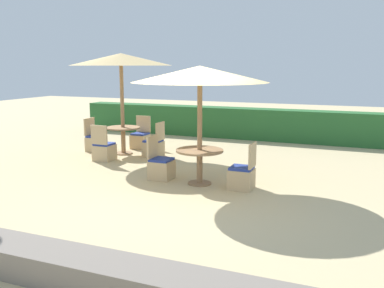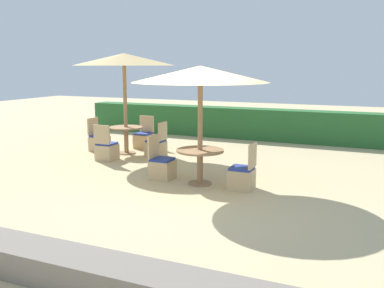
% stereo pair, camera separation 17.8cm
% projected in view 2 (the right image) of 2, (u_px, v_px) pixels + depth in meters
% --- Properties ---
extents(ground_plane, '(40.00, 40.00, 0.00)m').
position_uv_depth(ground_plane, '(179.00, 197.00, 7.87)').
color(ground_plane, '#C6B284').
extents(hedge_row, '(13.00, 0.70, 1.00)m').
position_uv_depth(hedge_row, '(268.00, 125.00, 13.82)').
color(hedge_row, '#28602D').
rests_on(hedge_row, ground_plane).
extents(stone_border, '(10.00, 0.56, 0.35)m').
position_uv_depth(stone_border, '(54.00, 264.00, 4.85)').
color(stone_border, slate).
rests_on(stone_border, ground_plane).
extents(parasol_center, '(2.72, 2.72, 2.39)m').
position_uv_depth(parasol_center, '(200.00, 75.00, 8.35)').
color(parasol_center, '#93704C').
rests_on(parasol_center, ground_plane).
extents(round_table_center, '(0.96, 0.96, 0.72)m').
position_uv_depth(round_table_center, '(200.00, 158.00, 8.66)').
color(round_table_center, '#93704C').
rests_on(round_table_center, ground_plane).
extents(patio_chair_center_east, '(0.46, 0.46, 0.93)m').
position_uv_depth(patio_chair_center_east, '(242.00, 176.00, 8.33)').
color(patio_chair_center_east, tan).
rests_on(patio_chair_center_east, ground_plane).
extents(patio_chair_center_west, '(0.46, 0.46, 0.93)m').
position_uv_depth(patio_chair_center_west, '(162.00, 167.00, 9.12)').
color(patio_chair_center_west, tan).
rests_on(patio_chair_center_west, ground_plane).
extents(parasol_back_left, '(2.71, 2.71, 2.71)m').
position_uv_depth(parasol_back_left, '(124.00, 60.00, 11.31)').
color(parasol_back_left, '#93704C').
rests_on(parasol_back_left, ground_plane).
extents(round_table_back_left, '(0.91, 0.91, 0.74)m').
position_uv_depth(round_table_back_left, '(126.00, 134.00, 11.67)').
color(round_table_back_left, '#93704C').
rests_on(round_table_back_left, ground_plane).
extents(patio_chair_back_left_south, '(0.46, 0.46, 0.93)m').
position_uv_depth(patio_chair_back_left_south, '(107.00, 150.00, 10.91)').
color(patio_chair_back_left_south, tan).
rests_on(patio_chair_back_left_south, ground_plane).
extents(patio_chair_back_left_east, '(0.46, 0.46, 0.93)m').
position_uv_depth(patio_chair_back_left_east, '(156.00, 147.00, 11.35)').
color(patio_chair_back_left_east, tan).
rests_on(patio_chair_back_left_east, ground_plane).
extents(patio_chair_back_left_west, '(0.46, 0.46, 0.93)m').
position_uv_depth(patio_chair_back_left_west, '(99.00, 141.00, 12.13)').
color(patio_chair_back_left_west, tan).
rests_on(patio_chair_back_left_west, ground_plane).
extents(patio_chair_back_left_north, '(0.46, 0.46, 0.93)m').
position_uv_depth(patio_chair_back_left_north, '(144.00, 139.00, 12.51)').
color(patio_chair_back_left_north, tan).
rests_on(patio_chair_back_left_north, ground_plane).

